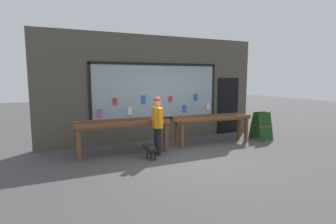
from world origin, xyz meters
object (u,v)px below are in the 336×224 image
(display_table_left, at_px, (123,127))
(display_table_right, at_px, (213,121))
(person_browsing, at_px, (157,121))
(sandwich_board_sign, at_px, (261,126))
(small_dog, at_px, (150,149))

(display_table_left, height_order, display_table_right, display_table_left)
(person_browsing, height_order, sandwich_board_sign, person_browsing)
(display_table_right, xyz_separation_m, small_dog, (-2.43, -0.77, -0.44))
(display_table_left, distance_m, small_dog, 1.05)
(display_table_left, xyz_separation_m, small_dog, (0.52, -0.77, -0.49))
(display_table_right, bearing_deg, person_browsing, -167.19)
(small_dog, bearing_deg, person_browsing, -62.21)
(small_dog, xyz_separation_m, sandwich_board_sign, (4.24, 0.51, 0.20))
(person_browsing, xyz_separation_m, sandwich_board_sign, (3.91, 0.22, -0.45))
(person_browsing, bearing_deg, display_table_right, -70.48)
(display_table_right, xyz_separation_m, sandwich_board_sign, (1.80, -0.26, -0.24))
(display_table_right, xyz_separation_m, person_browsing, (-2.11, -0.48, 0.20))
(display_table_right, distance_m, small_dog, 2.59)
(display_table_left, xyz_separation_m, display_table_right, (2.95, 0.00, -0.04))
(display_table_right, distance_m, sandwich_board_sign, 1.84)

